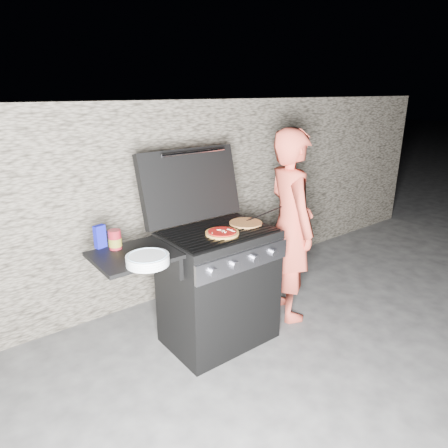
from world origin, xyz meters
TOP-DOWN VIEW (x-y plane):
  - ground at (0.00, 0.00)m, footprint 50.00×50.00m
  - stone_wall at (0.00, 1.05)m, footprint 8.00×0.35m
  - gas_grill at (-0.25, 0.00)m, footprint 1.34×0.79m
  - pizza_topped at (-0.03, -0.08)m, footprint 0.28×0.28m
  - pizza_plain at (0.25, -0.01)m, footprint 0.33×0.33m
  - sauce_jar at (-0.73, 0.15)m, footprint 0.10×0.10m
  - blue_carton at (-0.79, 0.22)m, footprint 0.08×0.06m
  - plate_stack at (-0.68, -0.21)m, footprint 0.30×0.30m
  - person at (0.71, -0.04)m, footprint 0.56×0.68m
  - tongs at (0.48, 0.00)m, footprint 0.39×0.05m

SIDE VIEW (x-z plane):
  - ground at x=0.00m, z-range 0.00..0.00m
  - gas_grill at x=-0.25m, z-range 0.00..0.91m
  - person at x=0.71m, z-range 0.00..1.61m
  - stone_wall at x=0.00m, z-range 0.00..1.80m
  - pizza_plain at x=0.25m, z-range 0.91..0.92m
  - pizza_topped at x=-0.03m, z-range 0.91..0.94m
  - plate_stack at x=-0.68m, z-range 0.90..0.96m
  - tongs at x=0.48m, z-range 0.91..0.99m
  - sauce_jar at x=-0.73m, z-range 0.90..1.03m
  - blue_carton at x=-0.79m, z-range 0.90..1.05m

